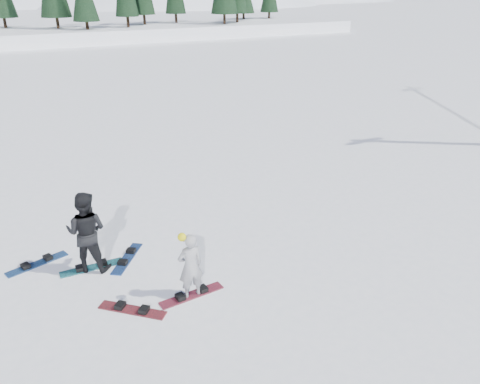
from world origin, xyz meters
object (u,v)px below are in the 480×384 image
(snowboard_loose_a, at_px, (127,259))
(snowboard_loose_c, at_px, (37,264))
(snowboarder_woman, at_px, (190,266))
(snowboarder_man, at_px, (86,232))
(snowboard_loose_b, at_px, (132,310))

(snowboard_loose_a, xyz_separation_m, snowboard_loose_c, (-2.04, 0.83, 0.00))
(snowboarder_woman, height_order, snowboarder_man, snowboarder_man)
(snowboarder_man, distance_m, snowboard_loose_c, 1.73)
(snowboard_loose_c, bearing_deg, snowboard_loose_a, -38.63)
(snowboarder_man, distance_m, snowboard_loose_b, 2.34)
(snowboard_loose_c, bearing_deg, snowboard_loose_b, -78.34)
(snowboarder_woman, relative_size, snowboard_loose_c, 1.14)
(snowboarder_woman, xyz_separation_m, snowboard_loose_a, (-0.84, 2.20, -0.78))
(snowboarder_woman, bearing_deg, snowboarder_man, -53.66)
(snowboarder_man, height_order, snowboard_loose_b, snowboarder_man)
(snowboarder_woman, height_order, snowboard_loose_b, snowboarder_woman)
(snowboard_loose_c, bearing_deg, snowboarder_woman, -63.02)
(snowboarder_man, bearing_deg, snowboarder_woman, 160.04)
(snowboard_loose_b, bearing_deg, snowboarder_man, 144.62)
(snowboarder_woman, bearing_deg, snowboard_loose_a, -70.74)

